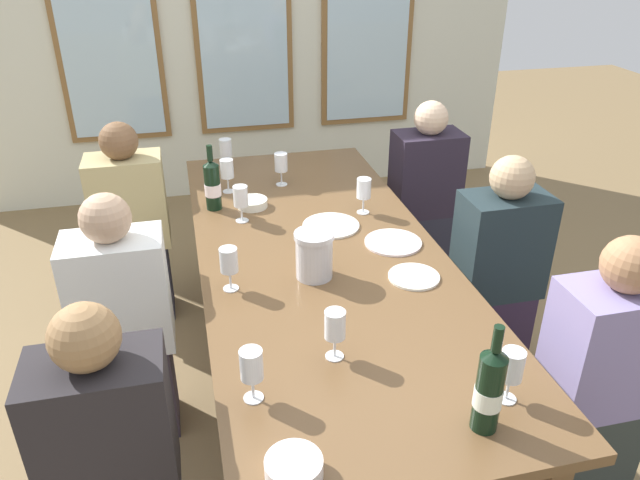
{
  "coord_description": "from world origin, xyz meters",
  "views": [
    {
      "loc": [
        -0.52,
        -2.18,
        1.99
      ],
      "look_at": [
        0.0,
        0.02,
        0.79
      ],
      "focal_mm": 34.17,
      "sensor_mm": 36.0,
      "label": 1
    }
  ],
  "objects_px": {
    "metal_pitcher": "(314,255)",
    "wine_bottle_0": "(212,185)",
    "tasting_bowl_1": "(294,468)",
    "seated_person_1": "(598,384)",
    "wine_glass_3": "(226,149)",
    "wine_glass_4": "(335,326)",
    "wine_glass_5": "(281,163)",
    "seated_person_3": "(424,200)",
    "white_plate_0": "(331,225)",
    "seated_person_5": "(496,276)",
    "tasting_bowl_0": "(252,203)",
    "wine_glass_2": "(229,261)",
    "wine_glass_1": "(512,366)",
    "dining_table": "(321,266)",
    "seated_person_4": "(125,327)",
    "seated_person_0": "(114,469)",
    "wine_glass_8": "(364,190)",
    "seated_person_2": "(133,229)",
    "white_plate_1": "(393,242)",
    "white_plate_2": "(414,277)",
    "wine_glass_7": "(227,170)",
    "wine_glass_0": "(241,197)",
    "wine_bottle_1": "(489,390)"
  },
  "relations": [
    {
      "from": "white_plate_1",
      "to": "seated_person_5",
      "type": "relative_size",
      "value": 0.22
    },
    {
      "from": "metal_pitcher",
      "to": "seated_person_0",
      "type": "xyz_separation_m",
      "value": [
        -0.75,
        -0.6,
        -0.31
      ]
    },
    {
      "from": "white_plate_0",
      "to": "seated_person_5",
      "type": "height_order",
      "value": "seated_person_5"
    },
    {
      "from": "wine_glass_2",
      "to": "wine_glass_5",
      "type": "bearing_deg",
      "value": 69.1
    },
    {
      "from": "tasting_bowl_0",
      "to": "seated_person_3",
      "type": "height_order",
      "value": "seated_person_3"
    },
    {
      "from": "wine_glass_1",
      "to": "white_plate_2",
      "type": "bearing_deg",
      "value": 91.33
    },
    {
      "from": "dining_table",
      "to": "wine_glass_8",
      "type": "relative_size",
      "value": 14.24
    },
    {
      "from": "dining_table",
      "to": "tasting_bowl_0",
      "type": "xyz_separation_m",
      "value": [
        -0.22,
        0.52,
        0.08
      ]
    },
    {
      "from": "wine_bottle_0",
      "to": "seated_person_0",
      "type": "xyz_separation_m",
      "value": [
        -0.42,
        -1.33,
        -0.34
      ]
    },
    {
      "from": "metal_pitcher",
      "to": "seated_person_5",
      "type": "bearing_deg",
      "value": 9.24
    },
    {
      "from": "wine_glass_3",
      "to": "seated_person_5",
      "type": "distance_m",
      "value": 1.59
    },
    {
      "from": "wine_glass_4",
      "to": "seated_person_3",
      "type": "bearing_deg",
      "value": 58.44
    },
    {
      "from": "wine_bottle_1",
      "to": "seated_person_3",
      "type": "relative_size",
      "value": 0.31
    },
    {
      "from": "wine_glass_3",
      "to": "wine_glass_4",
      "type": "relative_size",
      "value": 1.0
    },
    {
      "from": "wine_glass_5",
      "to": "seated_person_2",
      "type": "height_order",
      "value": "seated_person_2"
    },
    {
      "from": "wine_glass_5",
      "to": "tasting_bowl_0",
      "type": "bearing_deg",
      "value": -127.75
    },
    {
      "from": "wine_bottle_0",
      "to": "wine_glass_0",
      "type": "bearing_deg",
      "value": -56.19
    },
    {
      "from": "wine_glass_4",
      "to": "wine_glass_2",
      "type": "bearing_deg",
      "value": 120.35
    },
    {
      "from": "seated_person_1",
      "to": "wine_glass_0",
      "type": "bearing_deg",
      "value": 133.71
    },
    {
      "from": "tasting_bowl_0",
      "to": "seated_person_4",
      "type": "bearing_deg",
      "value": -136.72
    },
    {
      "from": "tasting_bowl_0",
      "to": "white_plate_2",
      "type": "bearing_deg",
      "value": -56.79
    },
    {
      "from": "metal_pitcher",
      "to": "wine_glass_3",
      "type": "height_order",
      "value": "metal_pitcher"
    },
    {
      "from": "tasting_bowl_1",
      "to": "wine_glass_2",
      "type": "relative_size",
      "value": 0.86
    },
    {
      "from": "white_plate_0",
      "to": "wine_glass_8",
      "type": "relative_size",
      "value": 1.49
    },
    {
      "from": "white_plate_0",
      "to": "wine_glass_3",
      "type": "xyz_separation_m",
      "value": [
        -0.39,
        0.83,
        0.11
      ]
    },
    {
      "from": "tasting_bowl_0",
      "to": "seated_person_1",
      "type": "relative_size",
      "value": 0.13
    },
    {
      "from": "dining_table",
      "to": "wine_glass_1",
      "type": "height_order",
      "value": "wine_glass_1"
    },
    {
      "from": "wine_glass_5",
      "to": "seated_person_3",
      "type": "height_order",
      "value": "seated_person_3"
    },
    {
      "from": "white_plate_2",
      "to": "wine_glass_4",
      "type": "bearing_deg",
      "value": -136.85
    },
    {
      "from": "tasting_bowl_1",
      "to": "wine_glass_0",
      "type": "relative_size",
      "value": 0.86
    },
    {
      "from": "wine_bottle_0",
      "to": "wine_glass_7",
      "type": "relative_size",
      "value": 1.84
    },
    {
      "from": "metal_pitcher",
      "to": "wine_bottle_0",
      "type": "height_order",
      "value": "wine_bottle_0"
    },
    {
      "from": "white_plate_1",
      "to": "dining_table",
      "type": "bearing_deg",
      "value": -178.47
    },
    {
      "from": "wine_glass_2",
      "to": "wine_glass_1",
      "type": "bearing_deg",
      "value": -47.43
    },
    {
      "from": "tasting_bowl_1",
      "to": "wine_glass_5",
      "type": "relative_size",
      "value": 0.86
    },
    {
      "from": "tasting_bowl_1",
      "to": "seated_person_1",
      "type": "distance_m",
      "value": 1.23
    },
    {
      "from": "wine_glass_5",
      "to": "metal_pitcher",
      "type": "bearing_deg",
      "value": -92.29
    },
    {
      "from": "wine_glass_2",
      "to": "wine_glass_4",
      "type": "relative_size",
      "value": 1.0
    },
    {
      "from": "wine_glass_1",
      "to": "wine_glass_3",
      "type": "bearing_deg",
      "value": 106.72
    },
    {
      "from": "dining_table",
      "to": "white_plate_1",
      "type": "relative_size",
      "value": 10.02
    },
    {
      "from": "metal_pitcher",
      "to": "wine_glass_5",
      "type": "distance_m",
      "value": 0.94
    },
    {
      "from": "tasting_bowl_0",
      "to": "seated_person_0",
      "type": "distance_m",
      "value": 1.46
    },
    {
      "from": "wine_glass_5",
      "to": "wine_glass_3",
      "type": "bearing_deg",
      "value": 131.21
    },
    {
      "from": "seated_person_3",
      "to": "tasting_bowl_1",
      "type": "bearing_deg",
      "value": -120.54
    },
    {
      "from": "white_plate_2",
      "to": "tasting_bowl_1",
      "type": "bearing_deg",
      "value": -127.72
    },
    {
      "from": "wine_glass_1",
      "to": "wine_glass_8",
      "type": "relative_size",
      "value": 1.0
    },
    {
      "from": "seated_person_1",
      "to": "seated_person_2",
      "type": "bearing_deg",
      "value": 135.31
    },
    {
      "from": "seated_person_0",
      "to": "seated_person_4",
      "type": "xyz_separation_m",
      "value": [
        0.0,
        0.73,
        0.0
      ]
    },
    {
      "from": "white_plate_0",
      "to": "wine_bottle_1",
      "type": "height_order",
      "value": "wine_bottle_1"
    },
    {
      "from": "white_plate_0",
      "to": "tasting_bowl_0",
      "type": "bearing_deg",
      "value": 137.31
    }
  ]
}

